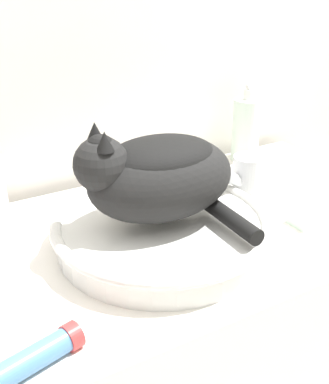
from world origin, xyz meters
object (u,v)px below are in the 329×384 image
object	(u,v)px
cat	(156,173)
faucet	(244,178)
soap_bar	(311,217)
cream_tube	(20,366)
soap_pump_bottle	(246,129)

from	to	relation	value
cat	faucet	bearing A→B (deg)	-164.19
faucet	soap_bar	distance (m)	0.15
cat	faucet	xyz separation A→B (m)	(0.22, 0.04, -0.07)
cream_tube	soap_bar	xyz separation A→B (m)	(0.58, 0.10, -0.00)
faucet	soap_bar	xyz separation A→B (m)	(0.08, -0.11, -0.05)
soap_pump_bottle	soap_bar	distance (m)	0.34
cat	soap_bar	world-z (taller)	cat
faucet	soap_pump_bottle	world-z (taller)	soap_pump_bottle
soap_pump_bottle	soap_bar	xyz separation A→B (m)	(-0.09, -0.32, -0.07)
faucet	soap_bar	size ratio (longest dim) A/B	1.74
faucet	soap_bar	world-z (taller)	faucet
faucet	cream_tube	distance (m)	0.55
cat	soap_pump_bottle	xyz separation A→B (m)	(0.39, 0.25, -0.06)
cream_tube	soap_pump_bottle	bearing A→B (deg)	32.05
soap_pump_bottle	soap_bar	size ratio (longest dim) A/B	2.32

